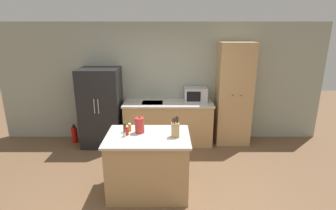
{
  "coord_description": "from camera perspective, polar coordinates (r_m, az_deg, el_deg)",
  "views": [
    {
      "loc": [
        0.16,
        -3.42,
        2.48
      ],
      "look_at": [
        0.15,
        1.4,
        1.05
      ],
      "focal_mm": 28.0,
      "sensor_mm": 36.0,
      "label": 1
    }
  ],
  "objects": [
    {
      "name": "kitchen_island",
      "position": [
        4.13,
        -4.2,
        -12.62
      ],
      "size": [
        1.25,
        0.88,
        0.94
      ],
      "color": "tan",
      "rests_on": "ground_plane"
    },
    {
      "name": "ground_plane",
      "position": [
        4.23,
        -2.2,
        -19.42
      ],
      "size": [
        14.0,
        14.0,
        0.0
      ],
      "primitive_type": "plane",
      "color": "brown"
    },
    {
      "name": "spice_bottle_tall_dark",
      "position": [
        3.95,
        -8.85,
        -5.7
      ],
      "size": [
        0.05,
        0.05,
        0.13
      ],
      "color": "#B2281E",
      "rests_on": "kitchen_island"
    },
    {
      "name": "kettle",
      "position": [
        4.0,
        -6.11,
        -4.41
      ],
      "size": [
        0.14,
        0.14,
        0.26
      ],
      "color": "#B72D28",
      "rests_on": "kitchen_island"
    },
    {
      "name": "back_counter",
      "position": [
        5.77,
        0.13,
        -3.89
      ],
      "size": [
        1.92,
        0.67,
        0.93
      ],
      "color": "tan",
      "rests_on": "ground_plane"
    },
    {
      "name": "spice_bottle_short_red",
      "position": [
        4.09,
        -8.27,
        -4.86
      ],
      "size": [
        0.05,
        0.05,
        0.13
      ],
      "color": "orange",
      "rests_on": "kitchen_island"
    },
    {
      "name": "knife_block",
      "position": [
        3.83,
        1.7,
        -5.38
      ],
      "size": [
        0.12,
        0.09,
        0.31
      ],
      "color": "tan",
      "rests_on": "kitchen_island"
    },
    {
      "name": "pantry_cabinet",
      "position": [
        5.81,
        14.21,
        2.26
      ],
      "size": [
        0.72,
        0.54,
        2.2
      ],
      "color": "tan",
      "rests_on": "ground_plane"
    },
    {
      "name": "refrigerator",
      "position": [
        5.79,
        -14.23,
        -0.47
      ],
      "size": [
        0.83,
        0.74,
        1.68
      ],
      "color": "black",
      "rests_on": "ground_plane"
    },
    {
      "name": "microwave",
      "position": [
        5.71,
        6.1,
        2.31
      ],
      "size": [
        0.49,
        0.39,
        0.31
      ],
      "color": "#B2B5B7",
      "rests_on": "back_counter"
    },
    {
      "name": "spice_bottle_amber_oil",
      "position": [
        4.06,
        -9.3,
        -4.83
      ],
      "size": [
        0.05,
        0.05,
        0.16
      ],
      "color": "#563319",
      "rests_on": "kitchen_island"
    },
    {
      "name": "spice_bottle_green_herb",
      "position": [
        3.91,
        -9.39,
        -6.28
      ],
      "size": [
        0.04,
        0.04,
        0.09
      ],
      "color": "beige",
      "rests_on": "kitchen_island"
    },
    {
      "name": "wall_back",
      "position": [
        5.87,
        -1.46,
        4.93
      ],
      "size": [
        7.2,
        0.06,
        2.6
      ],
      "color": "#9EA393",
      "rests_on": "ground_plane"
    },
    {
      "name": "fire_extinguisher",
      "position": [
        6.25,
        -19.57,
        -6.06
      ],
      "size": [
        0.12,
        0.12,
        0.41
      ],
      "color": "red",
      "rests_on": "ground_plane"
    }
  ]
}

